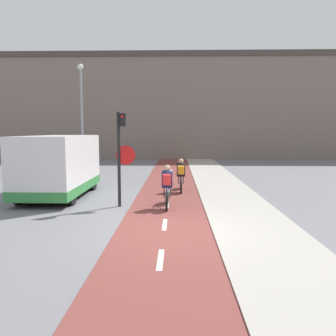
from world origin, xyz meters
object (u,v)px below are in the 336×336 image
Objects in this scene: street_lamp_far at (82,107)px; cyclist_near at (167,187)px; cyclist_far at (181,176)px; traffic_light_pole at (121,149)px; van at (59,167)px.

cyclist_near is (5.55, -9.30, -3.39)m from street_lamp_far.
traffic_light_pole is at bearing -126.50° from cyclist_far.
traffic_light_pole is 0.49× the size of street_lamp_far.
cyclist_far is (0.52, 2.99, -0.01)m from cyclist_near.
traffic_light_pole is at bearing -66.58° from street_lamp_far.
cyclist_near is at bearing -99.79° from cyclist_far.
van is at bearing -81.05° from street_lamp_far.
traffic_light_pole reaches higher than cyclist_far.
street_lamp_far is 11.35m from cyclist_near.
cyclist_far is at bearing 80.21° from cyclist_near.
cyclist_near is at bearing -5.49° from traffic_light_pole.
cyclist_near is 4.77m from van.
street_lamp_far reaches higher than traffic_light_pole.
traffic_light_pole is 3.77m from cyclist_far.
street_lamp_far is 1.44× the size of van.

